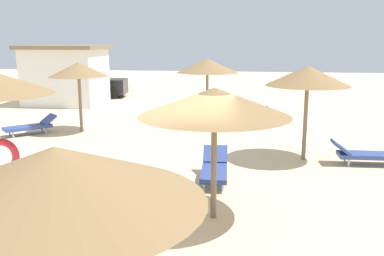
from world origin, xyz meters
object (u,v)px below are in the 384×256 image
object	(u,v)px
lounger_1	(248,114)
lounger_4	(67,185)
parasol_0	(55,176)
beach_cabana	(66,75)
parasol_1	(207,66)
lounger_5	(31,126)
bench_0	(204,109)
lounger_6	(364,154)
lounger_2	(214,168)
parasol_2	(215,102)
parasol_5	(78,70)
parked_car	(93,84)
parasol_6	(308,76)

from	to	relation	value
lounger_1	lounger_4	distance (m)	10.75
parasol_0	beach_cabana	xyz separation A→B (m)	(-8.43, 18.95, -0.72)
parasol_0	parasol_1	xyz separation A→B (m)	(-0.19, 14.35, 0.10)
parasol_1	lounger_1	distance (m)	2.87
lounger_5	bench_0	size ratio (longest dim) A/B	1.17
lounger_4	lounger_6	world-z (taller)	lounger_4
lounger_2	parasol_2	bearing A→B (deg)	-85.41
parasol_5	lounger_4	bearing A→B (deg)	-70.13
lounger_5	beach_cabana	distance (m)	7.85
parasol_0	lounger_6	xyz separation A→B (m)	(4.88, 8.98, -2.03)
bench_0	parked_car	bearing A→B (deg)	142.72
parasol_5	beach_cabana	distance (m)	7.75
parasol_0	beach_cabana	size ratio (longest dim) A/B	0.63
parasol_0	parasol_6	xyz separation A→B (m)	(3.24, 9.30, 0.13)
parasol_0	parasol_2	size ratio (longest dim) A/B	0.91
parasol_0	parked_car	xyz separation A→B (m)	(-8.07, 21.94, -1.52)
parasol_5	lounger_6	bearing A→B (deg)	-17.99
parasol_0	parasol_1	size ratio (longest dim) A/B	0.98
parasol_5	parasol_1	bearing A→B (deg)	25.59
parasol_6	parasol_2	bearing A→B (deg)	-116.24
lounger_6	parked_car	distance (m)	18.33
parasol_5	lounger_4	xyz separation A→B (m)	(2.49, -6.90, -2.06)
parked_car	lounger_2	bearing A→B (deg)	-59.34
parasol_5	parasol_6	distance (m)	8.56
parasol_1	parasol_5	bearing A→B (deg)	-154.41
parasol_5	lounger_4	size ratio (longest dim) A/B	1.43
lounger_4	lounger_6	distance (m)	8.13
bench_0	parasol_6	bearing A→B (deg)	-61.41
parasol_1	lounger_5	world-z (taller)	parasol_1
parasol_1	beach_cabana	xyz separation A→B (m)	(-8.24, 4.59, -0.82)
parasol_1	parked_car	size ratio (longest dim) A/B	0.66
parasol_0	parasol_5	world-z (taller)	parasol_5
parasol_1	parasol_6	world-z (taller)	parasol_6
parasol_6	lounger_5	xyz separation A→B (m)	(-9.77, 2.15, -2.16)
lounger_1	parked_car	distance (m)	11.70
parasol_6	lounger_5	world-z (taller)	parasol_6
lounger_1	parked_car	bearing A→B (deg)	145.14
parasol_6	lounger_2	distance (m)	4.00
parasol_1	lounger_1	world-z (taller)	parasol_1
lounger_2	parked_car	world-z (taller)	parked_car
parasol_5	parked_car	distance (m)	10.45
bench_0	lounger_5	bearing A→B (deg)	-141.78
parasol_2	lounger_5	xyz separation A→B (m)	(-7.50, 6.75, -2.02)
lounger_2	lounger_6	bearing A→B (deg)	25.87
parasol_6	lounger_6	size ratio (longest dim) A/B	1.44
parasol_1	parasol_5	distance (m)	5.15
parasol_2	beach_cabana	distance (m)	17.09
lounger_2	lounger_5	size ratio (longest dim) A/B	1.06
lounger_5	parked_car	world-z (taller)	parked_car
lounger_5	parasol_0	bearing A→B (deg)	-60.31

